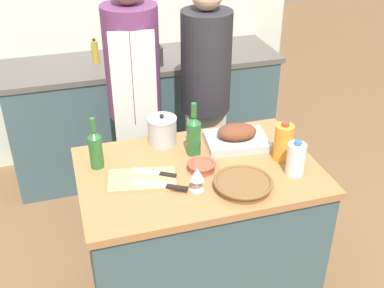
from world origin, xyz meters
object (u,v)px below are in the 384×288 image
object	(u,v)px
knife_chef	(162,185)
milk_jug	(296,159)
wine_bottle_dark	(96,148)
condiment_bottle_tall	(95,52)
wine_glass_left	(197,175)
person_cook_aproned	(134,95)
stock_pot	(162,131)
roasting_pan	(237,137)
knife_paring	(156,173)
cutting_board	(142,180)
wine_bottle_green	(194,134)
juice_jug	(283,142)
condiment_bottle_extra	(125,54)
wicker_basket	(243,184)
condiment_bottle_short	(159,56)
person_cook_guest	(206,91)
mixing_bowl	(202,166)

from	to	relation	value
knife_chef	milk_jug	bearing A→B (deg)	-5.41
wine_bottle_dark	knife_chef	xyz separation A→B (m)	(0.27, -0.29, -0.09)
wine_bottle_dark	condiment_bottle_tall	distance (m)	1.30
wine_glass_left	person_cook_aproned	size ratio (longest dim) A/B	0.07
stock_pot	person_cook_aproned	xyz separation A→B (m)	(-0.06, 0.48, 0.01)
roasting_pan	knife_paring	size ratio (longest dim) A/B	1.78
wine_bottle_dark	knife_paring	distance (m)	0.34
cutting_board	condiment_bottle_tall	world-z (taller)	condiment_bottle_tall
cutting_board	wine_bottle_green	bearing A→B (deg)	28.94
juice_jug	cutting_board	bearing A→B (deg)	179.45
wine_bottle_dark	knife_paring	world-z (taller)	wine_bottle_dark
stock_pot	condiment_bottle_tall	xyz separation A→B (m)	(-0.22, 1.16, 0.08)
stock_pot	wine_glass_left	distance (m)	0.49
cutting_board	roasting_pan	bearing A→B (deg)	19.10
wine_glass_left	condiment_bottle_extra	distance (m)	1.54
wicker_basket	roasting_pan	bearing A→B (deg)	73.27
milk_jug	condiment_bottle_extra	world-z (taller)	condiment_bottle_extra
cutting_board	knife_chef	world-z (taller)	knife_chef
knife_paring	wicker_basket	bearing A→B (deg)	-29.69
milk_jug	condiment_bottle_tall	size ratio (longest dim) A/B	1.03
wicker_basket	stock_pot	distance (m)	0.60
knife_chef	knife_paring	distance (m)	0.11
roasting_pan	condiment_bottle_short	size ratio (longest dim) A/B	2.33
roasting_pan	condiment_bottle_extra	world-z (taller)	condiment_bottle_extra
stock_pot	person_cook_guest	distance (m)	0.66
person_cook_aproned	condiment_bottle_tall	bearing A→B (deg)	111.38
mixing_bowl	person_cook_aproned	bearing A→B (deg)	103.25
mixing_bowl	milk_jug	world-z (taller)	milk_jug
person_cook_aproned	person_cook_guest	distance (m)	0.48
wicker_basket	person_cook_guest	distance (m)	1.05
condiment_bottle_short	mixing_bowl	bearing A→B (deg)	-93.78
wicker_basket	knife_paring	distance (m)	0.44
condiment_bottle_short	milk_jug	bearing A→B (deg)	-76.39
wicker_basket	wine_glass_left	size ratio (longest dim) A/B	2.31
stock_pot	mixing_bowl	xyz separation A→B (m)	(0.13, -0.32, -0.05)
wine_glass_left	cutting_board	bearing A→B (deg)	148.08
condiment_bottle_short	roasting_pan	bearing A→B (deg)	-80.88
knife_chef	person_cook_guest	distance (m)	1.07
wicker_basket	juice_jug	distance (m)	0.36
stock_pot	person_cook_guest	size ratio (longest dim) A/B	0.11
condiment_bottle_extra	knife_chef	bearing A→B (deg)	-93.45
juice_jug	wine_glass_left	distance (m)	0.53
person_cook_aproned	condiment_bottle_extra	bearing A→B (deg)	93.53
cutting_board	mixing_bowl	world-z (taller)	mixing_bowl
juice_jug	wine_glass_left	xyz separation A→B (m)	(-0.51, -0.14, -0.01)
wine_bottle_green	wine_bottle_dark	xyz separation A→B (m)	(-0.51, 0.02, -0.01)
wine_bottle_green	wine_glass_left	bearing A→B (deg)	-104.10
condiment_bottle_tall	person_cook_aproned	distance (m)	0.69
stock_pot	wine_bottle_green	bearing A→B (deg)	-49.39
mixing_bowl	condiment_bottle_short	distance (m)	1.30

